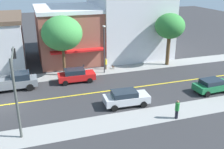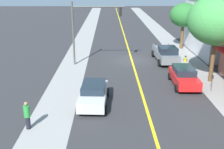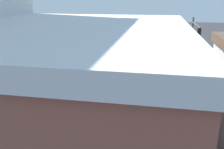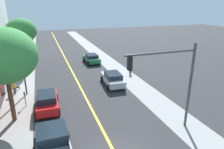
{
  "view_description": "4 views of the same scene",
  "coord_description": "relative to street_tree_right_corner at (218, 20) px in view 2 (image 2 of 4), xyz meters",
  "views": [
    {
      "loc": [
        25.49,
        3.02,
        12.22
      ],
      "look_at": [
        0.5,
        11.12,
        2.12
      ],
      "focal_mm": 41.81,
      "sensor_mm": 36.0,
      "label": 1
    },
    {
      "loc": [
        2.71,
        29.35,
        8.56
      ],
      "look_at": [
        2.42,
        10.23,
        1.83
      ],
      "focal_mm": 42.69,
      "sensor_mm": 36.0,
      "label": 2
    },
    {
      "loc": [
        -22.57,
        5.24,
        8.87
      ],
      "look_at": [
        0.3,
        9.61,
        1.4
      ],
      "focal_mm": 39.34,
      "sensor_mm": 36.0,
      "label": 3
    },
    {
      "loc": [
        -3.71,
        -9.69,
        9.13
      ],
      "look_at": [
        2.88,
        9.18,
        2.19
      ],
      "focal_mm": 32.61,
      "sensor_mm": 36.0,
      "label": 4
    }
  ],
  "objects": [
    {
      "name": "traffic_light_mast",
      "position": [
        11.22,
        -5.36,
        -1.05
      ],
      "size": [
        5.44,
        0.32,
        6.63
      ],
      "rotation": [
        0.0,
        0.0,
        3.14
      ],
      "color": "#474C47",
      "rests_on": "ground"
    },
    {
      "name": "red_sedan_left_curb",
      "position": [
        2.7,
        1.0,
        -4.63
      ],
      "size": [
        2.15,
        4.47,
        1.61
      ],
      "rotation": [
        0.0,
        0.0,
        1.54
      ],
      "color": "red",
      "rests_on": "ground"
    },
    {
      "name": "road_centerline_stripe",
      "position": [
        6.5,
        -6.93,
        -5.47
      ],
      "size": [
        0.2,
        126.0,
        0.0
      ],
      "primitive_type": "cube",
      "color": "yellow",
      "rests_on": "ground"
    },
    {
      "name": "street_tree_right_corner",
      "position": [
        0.0,
        0.0,
        0.0
      ],
      "size": [
        5.02,
        5.02,
        7.62
      ],
      "color": "brown",
      "rests_on": "ground"
    },
    {
      "name": "sidewalk_left",
      "position": [
        0.04,
        -6.93,
        -5.47
      ],
      "size": [
        2.91,
        126.0,
        0.01
      ],
      "primitive_type": "cube",
      "color": "gray",
      "rests_on": "ground"
    },
    {
      "name": "fire_hydrant",
      "position": [
        0.59,
        -6.01,
        -5.11
      ],
      "size": [
        0.44,
        0.24,
        0.74
      ],
      "color": "yellow",
      "rests_on": "ground"
    },
    {
      "name": "street_tree_left_far",
      "position": [
        -0.64,
        -12.49,
        -1.1
      ],
      "size": [
        3.61,
        3.61,
        5.95
      ],
      "color": "brown",
      "rests_on": "ground"
    },
    {
      "name": "sidewalk_right",
      "position": [
        12.97,
        -6.93,
        -5.47
      ],
      "size": [
        2.91,
        126.0,
        0.01
      ],
      "primitive_type": "cube",
      "color": "gray",
      "rests_on": "ground"
    },
    {
      "name": "grey_pickup_truck",
      "position": [
        2.81,
        -6.15,
        -4.53
      ],
      "size": [
        2.35,
        5.63,
        1.9
      ],
      "rotation": [
        0.0,
        0.0,
        1.59
      ],
      "color": "slate",
      "rests_on": "ground"
    },
    {
      "name": "pedestrian_green_shirt",
      "position": [
        14.12,
        8.03,
        -4.53
      ],
      "size": [
        0.38,
        0.38,
        1.8
      ],
      "rotation": [
        0.0,
        0.0,
        5.19
      ],
      "color": "black",
      "rests_on": "ground"
    },
    {
      "name": "silver_sedan_right_curb",
      "position": [
        10.29,
        4.58,
        -4.66
      ],
      "size": [
        2.25,
        4.58,
        1.55
      ],
      "rotation": [
        0.0,
        0.0,
        1.52
      ],
      "color": "#B7BABF",
      "rests_on": "ground"
    },
    {
      "name": "ground_plane",
      "position": [
        6.5,
        -6.93,
        -5.47
      ],
      "size": [
        140.0,
        140.0,
        0.0
      ],
      "primitive_type": "plane",
      "color": "#2D2D30"
    },
    {
      "name": "parking_meter",
      "position": [
        0.78,
        2.36,
        -4.55
      ],
      "size": [
        0.12,
        0.18,
        1.4
      ],
      "color": "#4C4C51",
      "rests_on": "ground"
    }
  ]
}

